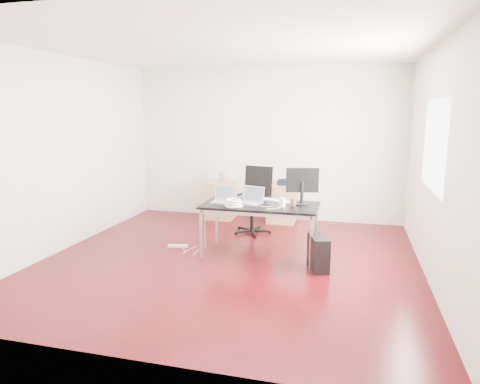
% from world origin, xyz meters
% --- Properties ---
extents(room_shell, '(5.00, 5.00, 5.00)m').
position_xyz_m(room_shell, '(0.04, 0.00, 1.40)').
color(room_shell, '#390609').
rests_on(room_shell, ground).
extents(desk, '(1.60, 0.80, 0.73)m').
position_xyz_m(desk, '(0.35, 0.34, 0.68)').
color(desk, black).
rests_on(desk, ground).
extents(office_chair, '(0.57, 0.59, 1.08)m').
position_xyz_m(office_chair, '(0.01, 1.47, 0.61)').
color(office_chair, black).
rests_on(office_chair, ground).
extents(filing_cabinet_left, '(0.50, 0.50, 0.70)m').
position_xyz_m(filing_cabinet_left, '(-0.82, 2.23, 0.35)').
color(filing_cabinet_left, '#A98254').
rests_on(filing_cabinet_left, ground).
extents(filing_cabinet_right, '(0.50, 0.50, 0.70)m').
position_xyz_m(filing_cabinet_right, '(0.36, 2.23, 0.35)').
color(filing_cabinet_right, '#A98254').
rests_on(filing_cabinet_right, ground).
extents(pc_tower, '(0.33, 0.49, 0.44)m').
position_xyz_m(pc_tower, '(1.19, -0.03, 0.22)').
color(pc_tower, black).
rests_on(pc_tower, ground).
extents(wastebasket, '(0.27, 0.27, 0.28)m').
position_xyz_m(wastebasket, '(0.32, 2.25, 0.14)').
color(wastebasket, black).
rests_on(wastebasket, ground).
extents(power_strip, '(0.31, 0.12, 0.04)m').
position_xyz_m(power_strip, '(-0.91, 0.35, 0.02)').
color(power_strip, white).
rests_on(power_strip, ground).
extents(laptop_left, '(0.33, 0.26, 0.23)m').
position_xyz_m(laptop_left, '(-0.18, 0.34, 0.79)').
color(laptop_left, silver).
rests_on(laptop_left, desk).
extents(laptop_right, '(0.39, 0.34, 0.23)m').
position_xyz_m(laptop_right, '(0.21, 0.37, 0.79)').
color(laptop_right, silver).
rests_on(laptop_right, desk).
extents(monitor, '(0.45, 0.26, 0.51)m').
position_xyz_m(monitor, '(0.90, 0.50, 1.01)').
color(monitor, black).
rests_on(monitor, desk).
extents(keyboard, '(0.46, 0.27, 0.02)m').
position_xyz_m(keyboard, '(0.53, 0.60, 0.74)').
color(keyboard, white).
rests_on(keyboard, desk).
extents(cup_white, '(0.09, 0.09, 0.12)m').
position_xyz_m(cup_white, '(0.67, 0.27, 0.79)').
color(cup_white, white).
rests_on(cup_white, desk).
extents(cup_brown, '(0.09, 0.09, 0.10)m').
position_xyz_m(cup_brown, '(0.80, 0.36, 0.78)').
color(cup_brown, '#532F1C').
rests_on(cup_brown, desk).
extents(cable_coil, '(0.24, 0.24, 0.11)m').
position_xyz_m(cable_coil, '(0.03, 0.09, 0.78)').
color(cable_coil, white).
rests_on(cable_coil, desk).
extents(power_adapter, '(0.08, 0.08, 0.03)m').
position_xyz_m(power_adapter, '(0.11, 0.10, 0.74)').
color(power_adapter, white).
rests_on(power_adapter, desk).
extents(speaker, '(0.11, 0.10, 0.18)m').
position_xyz_m(speaker, '(-0.78, 2.22, 0.79)').
color(speaker, '#9E9E9E').
rests_on(speaker, filing_cabinet_left).
extents(navy_garment, '(0.30, 0.25, 0.09)m').
position_xyz_m(navy_garment, '(0.43, 2.22, 0.74)').
color(navy_garment, black).
rests_on(navy_garment, filing_cabinet_right).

